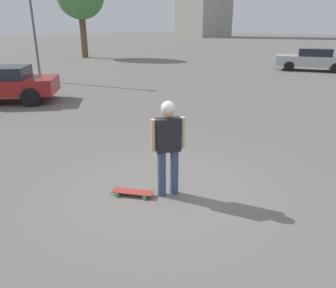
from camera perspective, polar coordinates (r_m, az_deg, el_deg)
name	(u,v)px	position (r m, az deg, el deg)	size (l,w,h in m)	color
ground_plane	(168,194)	(6.05, 0.00, -8.69)	(220.00, 220.00, 0.00)	slate
person	(168,141)	(5.63, 0.00, 0.44)	(0.37, 0.55, 1.73)	#38476B
skateboard	(132,192)	(6.00, -6.20, -8.33)	(0.73, 0.60, 0.08)	#A5332D
car_parked_near	(2,83)	(14.58, -26.97, 9.37)	(3.94, 4.45, 1.39)	maroon
car_parked_far	(313,59)	(24.44, 23.89, 13.35)	(4.81, 3.56, 1.45)	#ADB2B7
lamp_post	(32,16)	(19.40, -22.58, 19.87)	(0.28, 0.28, 5.67)	#59595E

